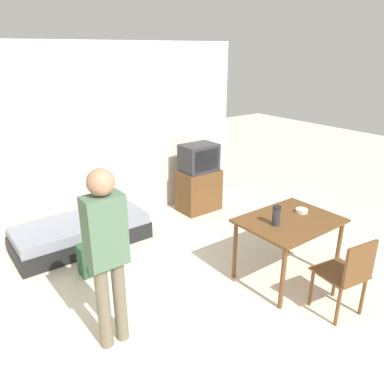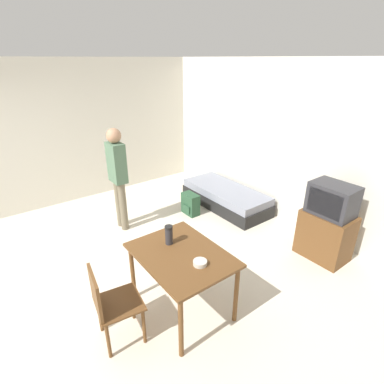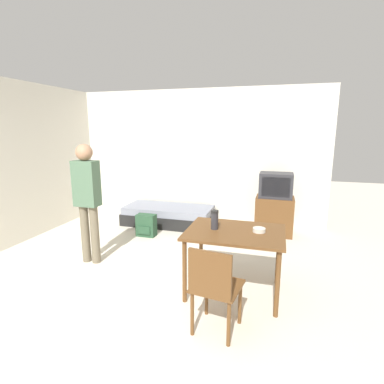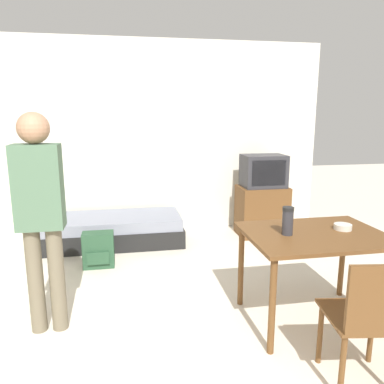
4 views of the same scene
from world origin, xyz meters
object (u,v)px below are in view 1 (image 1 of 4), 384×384
at_px(daybed, 82,233).
at_px(mate_bowl, 302,211).
at_px(dining_table, 289,227).
at_px(tv, 199,180).
at_px(wooden_chair, 348,273).
at_px(person_standing, 107,248).
at_px(backpack, 93,258).
at_px(thermos_flask, 276,215).

distance_m(daybed, mate_bowl, 2.97).
bearing_deg(dining_table, tv, 79.64).
bearing_deg(wooden_chair, person_standing, 152.63).
bearing_deg(tv, daybed, -179.74).
bearing_deg(tv, person_standing, -141.96).
xyz_separation_m(daybed, dining_table, (1.66, -2.22, 0.49)).
distance_m(dining_table, wooden_chair, 0.83).
bearing_deg(mate_bowl, daybed, 131.56).
xyz_separation_m(wooden_chair, backpack, (-1.74, 2.28, -0.31)).
distance_m(tv, mate_bowl, 2.20).
bearing_deg(backpack, daybed, 78.93).
height_order(dining_table, person_standing, person_standing).
bearing_deg(person_standing, tv, 38.04).
relative_size(daybed, thermos_flask, 8.07).
bearing_deg(daybed, backpack, -101.07).
bearing_deg(thermos_flask, wooden_chair, -78.03).
height_order(tv, backpack, tv).
relative_size(daybed, backpack, 4.54).
distance_m(dining_table, backpack, 2.38).
height_order(daybed, tv, tv).
distance_m(dining_table, mate_bowl, 0.29).
relative_size(tv, backpack, 2.86).
xyz_separation_m(wooden_chair, mate_bowl, (0.34, 0.86, 0.28)).
xyz_separation_m(thermos_flask, backpack, (-1.57, 1.46, -0.69)).
xyz_separation_m(dining_table, thermos_flask, (-0.24, 0.00, 0.22)).
height_order(mate_bowl, backpack, mate_bowl).
bearing_deg(dining_table, wooden_chair, -94.86).
bearing_deg(thermos_flask, person_standing, 172.55).
distance_m(thermos_flask, backpack, 2.25).
xyz_separation_m(dining_table, mate_bowl, (0.27, 0.04, 0.12)).
height_order(daybed, person_standing, person_standing).
distance_m(daybed, dining_table, 2.81).
relative_size(tv, wooden_chair, 1.29).
bearing_deg(mate_bowl, wooden_chair, -111.30).
bearing_deg(daybed, mate_bowl, -48.44).
bearing_deg(tv, wooden_chair, -98.91).
bearing_deg(dining_table, backpack, 140.99).
bearing_deg(tv, backpack, -161.02).
bearing_deg(thermos_flask, dining_table, -0.65).
bearing_deg(daybed, dining_table, -53.16).
relative_size(person_standing, thermos_flask, 7.63).
distance_m(tv, backpack, 2.37).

